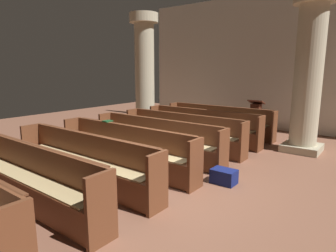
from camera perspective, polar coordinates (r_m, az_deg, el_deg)
The scene contains 14 objects.
ground_plane at distance 5.51m, azimuth -0.59°, elevation -10.78°, with size 19.20×19.20×0.00m, color brown.
back_wall at distance 10.59m, azimuth 20.54°, elevation 11.47°, with size 10.00×0.16×4.50m, color silver.
pew_row_0 at distance 9.32m, azimuth 9.79°, elevation 1.18°, with size 3.50×0.47×0.90m.
pew_row_1 at distance 8.44m, azimuth 6.57°, elevation 0.25°, with size 3.50×0.46×0.90m.
pew_row_2 at distance 7.61m, azimuth 2.62°, elevation -0.89°, with size 3.50×0.46×0.90m.
pew_row_3 at distance 6.82m, azimuth -2.27°, elevation -2.29°, with size 3.50×0.47×0.90m.
pew_row_4 at distance 6.10m, azimuth -8.39°, elevation -4.03°, with size 3.50×0.46×0.90m.
pew_row_5 at distance 5.47m, azimuth -16.08°, elevation -6.12°, with size 3.50×0.46×0.90m.
pew_row_6 at distance 4.97m, azimuth -25.59°, elevation -8.54°, with size 3.50×0.47×0.90m.
pillar_aisle_side at distance 7.94m, azimuth 25.62°, elevation 9.55°, with size 0.94×0.94×3.83m.
pillar_far_side at distance 10.11m, azimuth -4.56°, elevation 10.68°, with size 0.94×0.94×3.83m.
lectern at distance 9.85m, azimuth 16.60°, elevation 1.28°, with size 0.48×0.45×1.08m.
hymn_book at distance 6.65m, azimuth -11.67°, elevation 0.94°, with size 0.17×0.20×0.03m, color #194723.
kneeler_box_navy at distance 5.50m, azimuth 10.79°, elevation -9.59°, with size 0.44×0.30×0.26m, color navy.
Camera 1 is at (3.16, -4.03, 2.05)m, focal length 31.39 mm.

